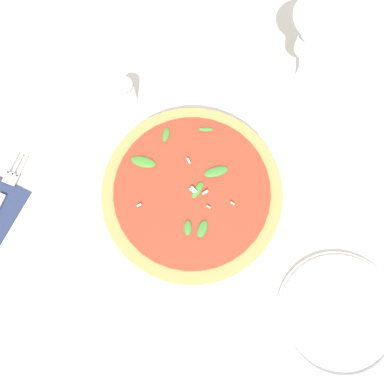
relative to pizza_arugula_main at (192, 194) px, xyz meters
name	(u,v)px	position (x,y,z in m)	size (l,w,h in m)	color
ground_plane	(162,201)	(-0.04, 0.04, -0.02)	(6.00, 6.00, 0.00)	silver
pizza_arugula_main	(192,194)	(0.00, 0.00, 0.00)	(0.33, 0.33, 0.05)	white
wine_glass	(315,36)	(0.31, -0.01, 0.11)	(0.09, 0.09, 0.18)	white
side_plate_white	(339,315)	(-0.01, -0.32, -0.01)	(0.21, 0.21, 0.02)	white
shaker_pepper	(126,93)	(0.07, 0.21, 0.02)	(0.03, 0.03, 0.07)	silver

